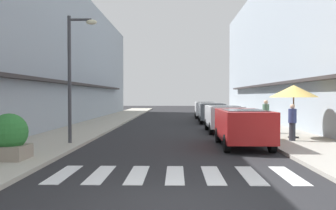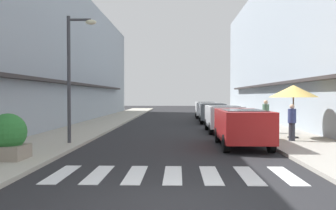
# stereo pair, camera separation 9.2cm
# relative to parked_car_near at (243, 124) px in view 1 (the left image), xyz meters

# --- Properties ---
(ground_plane) EXTENTS (98.64, 98.64, 0.00)m
(ground_plane) POSITION_rel_parked_car_near_xyz_m (-2.63, 10.18, -0.92)
(ground_plane) COLOR #232326
(sidewalk_left) EXTENTS (3.17, 62.77, 0.12)m
(sidewalk_left) POSITION_rel_parked_car_near_xyz_m (-7.88, 10.18, -0.86)
(sidewalk_left) COLOR #ADA899
(sidewalk_left) RESTS_ON ground_plane
(sidewalk_right) EXTENTS (3.17, 62.77, 0.12)m
(sidewalk_right) POSITION_rel_parked_car_near_xyz_m (2.63, 10.18, -0.86)
(sidewalk_right) COLOR #9E998E
(sidewalk_right) RESTS_ON ground_plane
(building_row_left) EXTENTS (5.50, 42.35, 9.68)m
(building_row_left) POSITION_rel_parked_car_near_xyz_m (-11.96, 11.42, 3.91)
(building_row_left) COLOR #939EA8
(building_row_left) RESTS_ON ground_plane
(building_row_right) EXTENTS (5.50, 42.35, 11.16)m
(building_row_right) POSITION_rel_parked_car_near_xyz_m (6.71, 11.42, 4.66)
(building_row_right) COLOR #939EA8
(building_row_right) RESTS_ON ground_plane
(crosswalk) EXTENTS (6.15, 2.20, 0.01)m
(crosswalk) POSITION_rel_parked_car_near_xyz_m (-2.63, -5.03, -0.92)
(crosswalk) COLOR silver
(crosswalk) RESTS_ON ground_plane
(parked_car_near) EXTENTS (1.83, 4.24, 1.47)m
(parked_car_near) POSITION_rel_parked_car_near_xyz_m (0.00, 0.00, 0.00)
(parked_car_near) COLOR maroon
(parked_car_near) RESTS_ON ground_plane
(parked_car_mid) EXTENTS (1.82, 3.91, 1.47)m
(parked_car_mid) POSITION_rel_parked_car_near_xyz_m (-0.00, 5.83, -0.00)
(parked_car_mid) COLOR silver
(parked_car_mid) RESTS_ON ground_plane
(parked_car_far) EXTENTS (1.92, 4.47, 1.47)m
(parked_car_far) POSITION_rel_parked_car_near_xyz_m (0.00, 12.75, 0.00)
(parked_car_far) COLOR #4C5156
(parked_car_far) RESTS_ON ground_plane
(parked_car_distant) EXTENTS (1.90, 4.47, 1.47)m
(parked_car_distant) POSITION_rel_parked_car_near_xyz_m (0.00, 18.70, 0.00)
(parked_car_distant) COLOR silver
(parked_car_distant) RESTS_ON ground_plane
(street_lamp) EXTENTS (1.19, 0.28, 5.07)m
(street_lamp) POSITION_rel_parked_car_near_xyz_m (-6.67, 0.23, 2.32)
(street_lamp) COLOR #38383D
(street_lamp) RESTS_ON sidewalk_left
(cafe_umbrella) EXTENTS (2.16, 2.16, 2.37)m
(cafe_umbrella) POSITION_rel_parked_car_near_xyz_m (2.67, 2.21, 1.28)
(cafe_umbrella) COLOR #262626
(cafe_umbrella) RESTS_ON sidewalk_right
(planter_corner) EXTENTS (1.11, 1.11, 1.36)m
(planter_corner) POSITION_rel_parked_car_near_xyz_m (-7.57, -3.53, -0.14)
(planter_corner) COLOR gray
(planter_corner) RESTS_ON sidewalk_left
(pedestrian_walking_near) EXTENTS (0.34, 0.34, 1.54)m
(pedestrian_walking_near) POSITION_rel_parked_car_near_xyz_m (2.28, 1.15, 0.00)
(pedestrian_walking_near) COLOR #282B33
(pedestrian_walking_near) RESTS_ON sidewalk_right
(pedestrian_walking_far) EXTENTS (0.34, 0.34, 1.68)m
(pedestrian_walking_far) POSITION_rel_parked_car_near_xyz_m (1.98, 4.43, 0.08)
(pedestrian_walking_far) COLOR #282B33
(pedestrian_walking_far) RESTS_ON sidewalk_right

